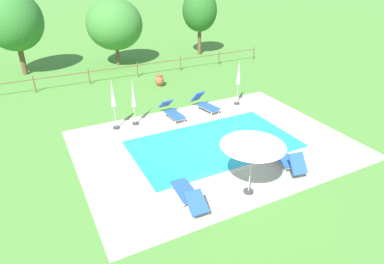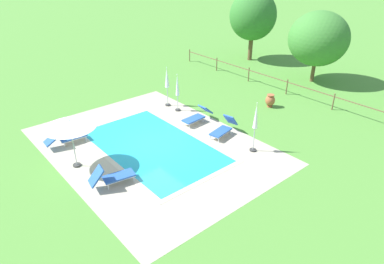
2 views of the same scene
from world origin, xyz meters
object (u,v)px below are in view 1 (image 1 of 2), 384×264
object	(u,v)px
patio_umbrella_closed_row_west	(239,77)
patio_umbrella_closed_row_mid_west	(133,98)
patio_umbrella_open_foreground	(253,142)
tree_west_mid	(200,11)
tree_far_west	(13,21)
sun_lounger_north_near_steps	(205,104)
terracotta_urn_near_fence	(159,80)
sun_lounger_north_end	(288,160)
sun_lounger_north_mid	(188,194)
patio_umbrella_closed_row_centre	(113,97)
tree_centre	(115,24)
sun_lounger_north_far	(172,111)

from	to	relation	value
patio_umbrella_closed_row_west	patio_umbrella_closed_row_mid_west	distance (m)	6.10
patio_umbrella_open_foreground	tree_west_mid	xyz separation A→B (m)	(7.69, 18.03, 1.54)
tree_far_west	tree_west_mid	size ratio (longest dim) A/B	1.08
patio_umbrella_closed_row_west	tree_far_west	bearing A→B (deg)	131.90
sun_lounger_north_near_steps	terracotta_urn_near_fence	distance (m)	4.85
sun_lounger_north_end	patio_umbrella_closed_row_mid_west	xyz separation A→B (m)	(-4.13, 6.68, 1.03)
sun_lounger_north_mid	sun_lounger_north_end	distance (m)	4.51
sun_lounger_north_near_steps	terracotta_urn_near_fence	size ratio (longest dim) A/B	2.43
sun_lounger_north_near_steps	tree_far_west	distance (m)	14.83
sun_lounger_north_end	tree_far_west	bearing A→B (deg)	115.17
patio_umbrella_open_foreground	patio_umbrella_closed_row_centre	size ratio (longest dim) A/B	0.93
sun_lounger_north_mid	tree_far_west	size ratio (longest dim) A/B	0.36
sun_lounger_north_near_steps	patio_umbrella_closed_row_centre	distance (m)	5.17
terracotta_urn_near_fence	tree_far_west	xyz separation A→B (m)	(-7.71, 6.91, 3.32)
patio_umbrella_open_foreground	sun_lounger_north_near_steps	bearing A→B (deg)	72.99
patio_umbrella_closed_row_mid_west	tree_far_west	bearing A→B (deg)	111.05
sun_lounger_north_mid	tree_centre	bearing A→B (deg)	81.44
sun_lounger_north_far	tree_west_mid	xyz separation A→B (m)	(7.55, 10.96, 3.27)
tree_far_west	tree_west_mid	xyz separation A→B (m)	(13.98, -0.81, -0.10)
sun_lounger_north_near_steps	sun_lounger_north_end	world-z (taller)	same
tree_centre	patio_umbrella_open_foreground	bearing A→B (deg)	-91.39
tree_far_west	sun_lounger_north_far	bearing A→B (deg)	-61.33
tree_far_west	patio_umbrella_open_foreground	bearing A→B (deg)	-71.55
sun_lounger_north_far	terracotta_urn_near_fence	bearing A→B (deg)	75.26
patio_umbrella_closed_row_centre	patio_umbrella_closed_row_mid_west	bearing A→B (deg)	0.32
sun_lounger_north_mid	sun_lounger_north_end	xyz separation A→B (m)	(4.51, 0.05, 0.03)
tree_west_mid	sun_lounger_north_mid	bearing A→B (deg)	-119.47
sun_lounger_north_near_steps	terracotta_urn_near_fence	bearing A→B (deg)	98.99
patio_umbrella_open_foreground	patio_umbrella_closed_row_west	distance (m)	8.28
patio_umbrella_closed_row_mid_west	tree_far_west	distance (m)	12.64
patio_umbrella_closed_row_west	tree_centre	distance (m)	11.74
tree_far_west	tree_centre	xyz separation A→B (m)	(6.73, -0.76, -0.64)
patio_umbrella_closed_row_west	tree_far_west	xyz separation A→B (m)	(-10.55, 11.76, 2.11)
sun_lounger_north_far	tree_centre	distance (m)	11.34
patio_umbrella_open_foreground	patio_umbrella_closed_row_mid_west	xyz separation A→B (m)	(-1.82, 7.25, -0.68)
patio_umbrella_open_foreground	tree_centre	bearing A→B (deg)	88.61
sun_lounger_north_mid	sun_lounger_north_far	xyz separation A→B (m)	(2.35, 6.56, 0.02)
patio_umbrella_closed_row_west	terracotta_urn_near_fence	distance (m)	5.75
sun_lounger_north_far	patio_umbrella_closed_row_centre	bearing A→B (deg)	176.79
tree_far_west	patio_umbrella_closed_row_centre	bearing A→B (deg)	-73.40
sun_lounger_north_mid	sun_lounger_north_far	bearing A→B (deg)	70.28
patio_umbrella_closed_row_mid_west	tree_far_west	xyz separation A→B (m)	(-4.46, 11.59, 2.33)
tree_far_west	sun_lounger_north_near_steps	bearing A→B (deg)	-54.11
sun_lounger_north_far	tree_far_west	xyz separation A→B (m)	(-6.43, 11.76, 3.37)
tree_far_west	sun_lounger_north_mid	bearing A→B (deg)	-77.44
tree_west_mid	sun_lounger_north_near_steps	bearing A→B (deg)	-116.83
sun_lounger_north_mid	sun_lounger_north_near_steps	bearing A→B (deg)	56.47
tree_centre	sun_lounger_north_near_steps	bearing A→B (deg)	-80.95
sun_lounger_north_far	tree_centre	size ratio (longest dim) A/B	0.40
sun_lounger_north_mid	patio_umbrella_closed_row_centre	world-z (taller)	patio_umbrella_closed_row_centre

